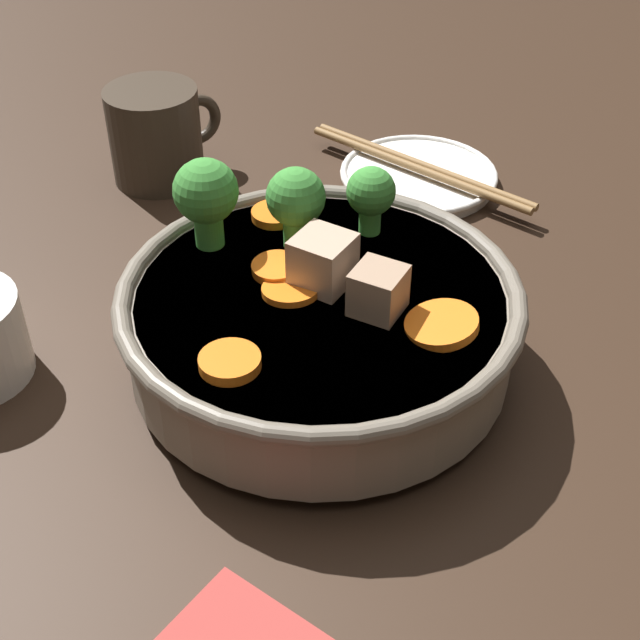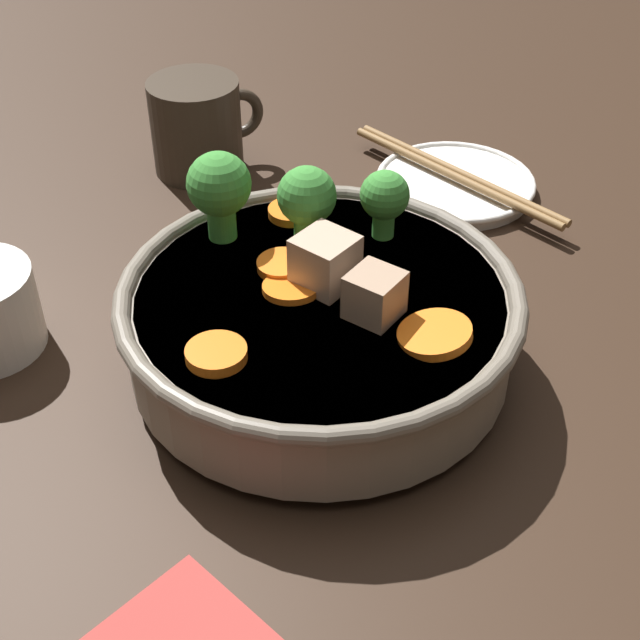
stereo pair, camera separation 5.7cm
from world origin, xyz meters
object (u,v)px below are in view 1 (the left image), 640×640
(dark_mug, at_px, (157,134))
(chopsticks_pair, at_px, (419,166))
(side_saucer, at_px, (418,176))
(stirfry_bowl, at_px, (319,314))

(dark_mug, bearing_deg, chopsticks_pair, -34.27)
(side_saucer, distance_m, dark_mug, 0.23)
(stirfry_bowl, bearing_deg, chopsticks_pair, 38.73)
(stirfry_bowl, distance_m, dark_mug, 0.29)
(stirfry_bowl, distance_m, side_saucer, 0.26)
(stirfry_bowl, bearing_deg, dark_mug, 87.41)
(side_saucer, distance_m, chopsticks_pair, 0.01)
(stirfry_bowl, relative_size, side_saucer, 1.87)
(dark_mug, relative_size, chopsticks_pair, 0.47)
(stirfry_bowl, xyz_separation_m, dark_mug, (0.01, 0.29, -0.00))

